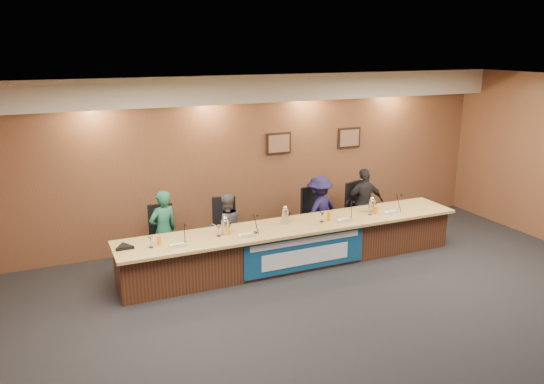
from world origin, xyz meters
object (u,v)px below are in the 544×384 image
Objects in this scene: banner at (306,252)px; office_chair_b at (225,232)px; dais_body at (295,245)px; office_chair_d at (361,212)px; panelist_b at (226,227)px; office_chair_c at (317,219)px; carafe_left at (225,227)px; panelist_a at (163,231)px; panelist_d at (364,203)px; carafe_right at (372,206)px; office_chair_a at (163,241)px; panelist_c at (319,211)px; carafe_mid at (285,217)px; speakerphone at (124,247)px.

banner is 4.58× the size of office_chair_b.
dais_body reaches higher than office_chair_d.
panelist_b is 2.55× the size of office_chair_d.
banner reaches higher than office_chair_c.
carafe_left is at bearing -178.51° from dais_body.
office_chair_d is at bearing 32.88° from banner.
panelist_a is 2.92× the size of office_chair_b.
panelist_d reaches higher than carafe_right.
office_chair_a is 1.00× the size of office_chair_d.
dais_body is at bearing 17.60° from panelist_c.
carafe_mid is at bearing 143.31° from panelist_b.
office_chair_a is 1.00× the size of office_chair_c.
office_chair_d is (1.84, 0.78, 0.13)m from dais_body.
panelist_d is 4.76m from speakerphone.
carafe_right is at bearing 115.85° from panelist_c.
panelist_c is 1.00m from panelist_d.
dais_body reaches higher than office_chair_b.
carafe_left is (-3.12, -0.71, 0.17)m from panelist_d.
dais_body is 4.45× the size of panelist_c.
carafe_right is (1.56, 0.01, 0.51)m from dais_body.
office_chair_d is at bearing 19.88° from carafe_mid.
panelist_a is at bearing 0.02° from panelist_b.
office_chair_b is at bearing 130.31° from banner.
office_chair_b and office_chair_d have the same top height.
panelist_c is 2.81× the size of office_chair_c.
carafe_mid reaches higher than office_chair_b.
office_chair_d is (3.97, 0.10, -0.22)m from panelist_a.
office_chair_d is (2.86, 0.10, -0.13)m from panelist_b.
office_chair_b is 1.82× the size of carafe_mid.
panelist_a reaches higher than office_chair_a.
panelist_c is 5.12× the size of carafe_mid.
panelist_d reaches higher than carafe_mid.
panelist_b is (1.11, 0.00, -0.09)m from panelist_a.
speakerphone is (-0.74, -0.69, 0.07)m from panelist_a.
office_chair_a is (-2.12, 1.19, 0.10)m from banner.
office_chair_d is 2.18m from carafe_mid.
dais_body reaches higher than office_chair_c.
panelist_a is (-2.12, 1.09, 0.32)m from banner.
panelist_d is 0.75m from carafe_right.
panelist_d reaches higher than banner.
office_chair_d is (0.00, 0.10, -0.22)m from panelist_d.
carafe_right reaches higher than office_chair_d.
office_chair_b is (-1.86, 0.10, -0.19)m from panelist_c.
banner is 4.58× the size of office_chair_d.
panelist_a is 1.12m from carafe_left.
carafe_mid is at bearing 178.60° from carafe_right.
panelist_d is at bearing 12.84° from carafe_left.
panelist_a reaches higher than dais_body.
carafe_left is at bearing -91.26° from office_chair_b.
carafe_right reaches higher than office_chair_a.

